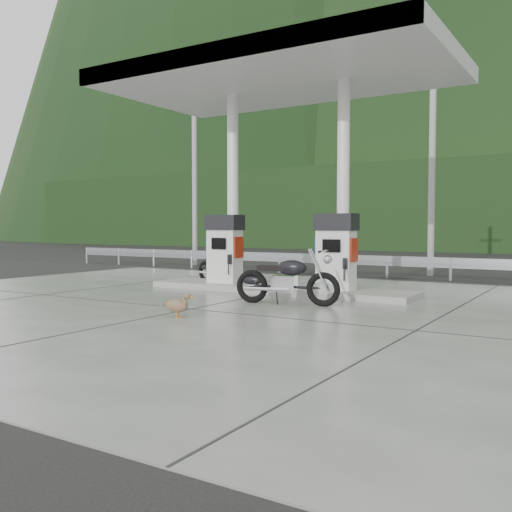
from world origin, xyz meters
The scene contains 16 objects.
ground centered at (0.00, 0.00, 0.00)m, with size 160.00×160.00×0.00m, color black.
forecourt_apron centered at (0.00, 0.00, 0.01)m, with size 18.00×14.00×0.02m, color slate.
pump_island centered at (0.00, 2.50, 0.10)m, with size 7.00×1.40×0.15m, color gray.
gas_pump_left centered at (-1.60, 2.50, 1.07)m, with size 0.95×0.55×1.80m, color white, non-canonical shape.
gas_pump_right centered at (1.60, 2.50, 1.07)m, with size 0.95×0.55×1.80m, color white, non-canonical shape.
canopy_column_left centered at (-1.60, 2.90, 2.67)m, with size 0.30×0.30×5.00m, color white.
canopy_column_right centered at (1.60, 2.90, 2.67)m, with size 0.30×0.30×5.00m, color white.
canopy_roof centered at (0.00, 2.50, 5.37)m, with size 8.50×5.00×0.40m, color silver.
guardrail centered at (0.00, 8.00, 0.71)m, with size 26.00×0.16×1.42m, color #9B9CA2, non-canonical shape.
road centered at (0.00, 11.50, 0.00)m, with size 60.00×7.00×0.01m, color black.
utility_pole_a centered at (-8.00, 9.50, 4.00)m, with size 0.22×0.22×8.00m, color #969590.
utility_pole_b centered at (2.00, 9.50, 4.00)m, with size 0.22×0.22×8.00m, color #969590.
tree_band centered at (0.00, 30.00, 3.00)m, with size 80.00×6.00×6.00m, color black.
motorcycle_left centered at (-2.41, 3.43, 0.48)m, with size 1.93×0.61×0.91m, color black, non-canonical shape.
motorcycle_right centered at (1.31, 0.60, 0.53)m, with size 2.15×0.68×1.02m, color black, non-canonical shape.
duck centered at (0.40, -1.93, 0.21)m, with size 0.54×0.15×0.39m, color brown, non-canonical shape.
Camera 1 is at (7.02, -9.94, 1.67)m, focal length 40.00 mm.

